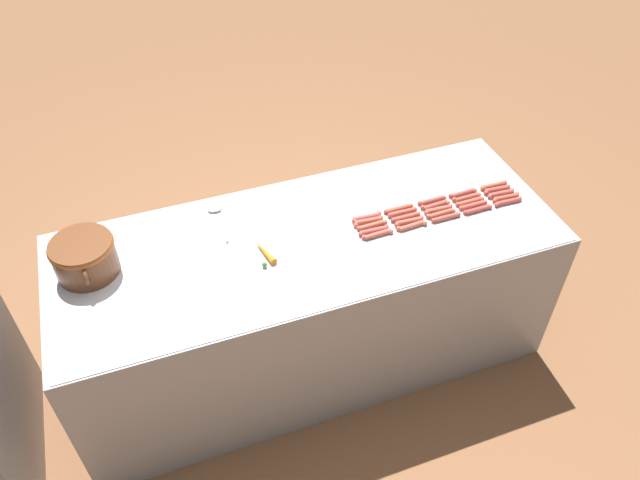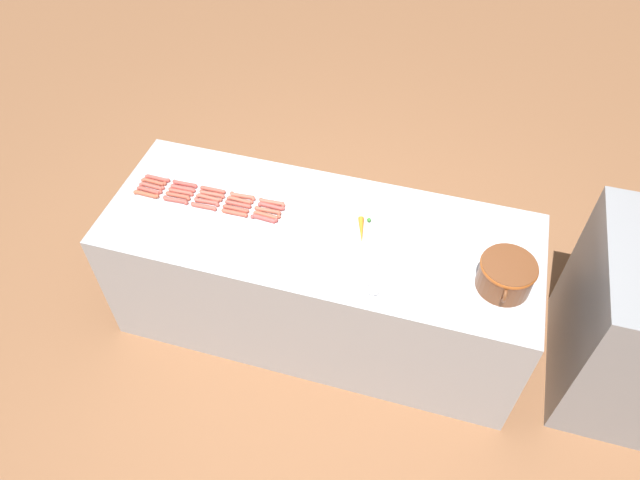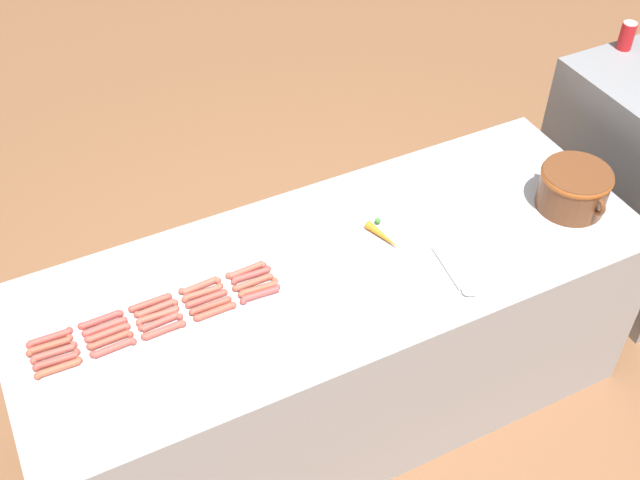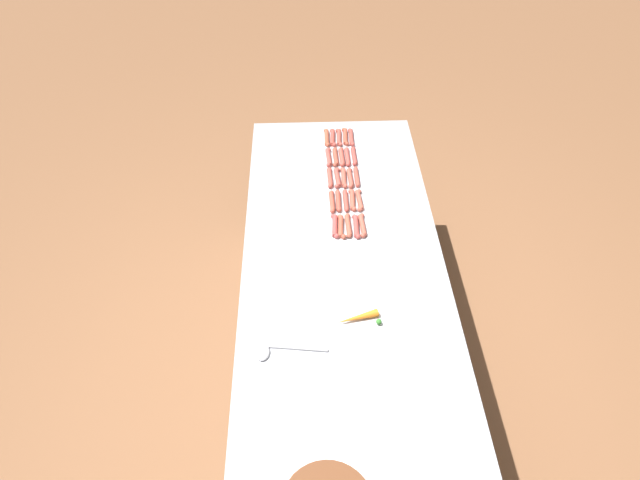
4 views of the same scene
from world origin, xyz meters
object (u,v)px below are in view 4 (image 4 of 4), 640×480
(hot_dog_19, at_px, (342,227))
(hot_dog_20, at_px, (327,138))
(hot_dog_6, at_px, (347,157))
(hot_dog_1, at_px, (354,156))
(hot_dog_7, at_px, (350,178))
(hot_dog_13, at_px, (346,201))
(hot_dog_16, at_px, (336,157))
(serving_spoon, at_px, (275,351))
(hot_dog_4, at_px, (362,225))
(hot_dog_8, at_px, (352,200))
(hot_dog_22, at_px, (330,178))
(hot_dog_21, at_px, (329,157))
(hot_dog_2, at_px, (357,177))
(hot_dog_3, at_px, (359,200))
(hot_dog_18, at_px, (339,201))
(carrot, at_px, (358,318))
(hot_dog_0, at_px, (351,137))
(hot_dog_14, at_px, (348,225))
(hot_dog_10, at_px, (339,137))
(hot_dog_23, at_px, (332,202))
(hot_dog_24, at_px, (335,226))
(hot_dog_11, at_px, (342,157))
(hot_dog_15, at_px, (333,138))
(hot_dog_17, at_px, (337,178))
(hot_dog_12, at_px, (344,178))

(hot_dog_19, relative_size, hot_dog_20, 1.00)
(hot_dog_6, distance_m, hot_dog_20, 0.20)
(hot_dog_1, bearing_deg, hot_dog_19, 79.20)
(hot_dog_7, relative_size, hot_dog_20, 1.00)
(hot_dog_1, relative_size, hot_dog_13, 1.00)
(hot_dog_16, distance_m, serving_spoon, 1.19)
(hot_dog_4, height_order, hot_dog_8, same)
(hot_dog_7, height_order, hot_dog_22, same)
(hot_dog_8, height_order, hot_dog_21, same)
(hot_dog_6, bearing_deg, hot_dog_8, 89.92)
(hot_dog_6, relative_size, hot_dog_16, 1.00)
(hot_dog_2, xyz_separation_m, hot_dog_21, (0.13, -0.16, 0.00))
(hot_dog_3, xyz_separation_m, hot_dog_18, (0.10, -0.00, 0.00))
(carrot, bearing_deg, hot_dog_21, -86.34)
(hot_dog_13, bearing_deg, hot_dog_19, 79.91)
(hot_dog_0, height_order, hot_dog_14, same)
(hot_dog_8, bearing_deg, hot_dog_10, -86.39)
(hot_dog_23, distance_m, carrot, 0.68)
(hot_dog_18, bearing_deg, hot_dog_13, -179.45)
(hot_dog_22, bearing_deg, hot_dog_24, 90.87)
(hot_dog_8, bearing_deg, hot_dog_0, -93.85)
(hot_dog_3, distance_m, hot_dog_7, 0.17)
(hot_dog_4, height_order, hot_dog_11, same)
(hot_dog_11, distance_m, hot_dog_23, 0.35)
(hot_dog_18, relative_size, serving_spoon, 0.56)
(hot_dog_3, relative_size, hot_dog_8, 1.00)
(hot_dog_18, distance_m, hot_dog_24, 0.17)
(hot_dog_0, relative_size, hot_dog_1, 1.00)
(hot_dog_15, distance_m, hot_dog_16, 0.17)
(hot_dog_10, distance_m, hot_dog_16, 0.17)
(hot_dog_21, xyz_separation_m, hot_dog_24, (-0.00, 0.51, 0.00))
(hot_dog_19, height_order, hot_dog_20, same)
(hot_dog_3, bearing_deg, hot_dog_17, -61.03)
(hot_dog_6, xyz_separation_m, hot_dog_15, (0.07, -0.17, 0.00))
(hot_dog_19, distance_m, hot_dog_22, 0.35)
(hot_dog_15, bearing_deg, hot_dog_17, 90.78)
(carrot, bearing_deg, hot_dog_8, -92.63)
(hot_dog_4, bearing_deg, hot_dog_8, -79.43)
(hot_dog_20, bearing_deg, hot_dog_10, 179.28)
(hot_dog_1, distance_m, serving_spoon, 1.22)
(hot_dog_13, bearing_deg, hot_dog_11, -90.54)
(hot_dog_1, relative_size, serving_spoon, 0.56)
(hot_dog_0, relative_size, hot_dog_7, 1.00)
(hot_dog_1, bearing_deg, hot_dog_13, 78.84)
(carrot, bearing_deg, hot_dog_17, -88.02)
(hot_dog_11, bearing_deg, hot_dog_6, -177.19)
(hot_dog_3, xyz_separation_m, hot_dog_12, (0.06, -0.17, 0.00))
(hot_dog_13, height_order, hot_dog_18, same)
(hot_dog_12, xyz_separation_m, hot_dog_14, (0.00, 0.34, 0.00))
(hot_dog_4, height_order, hot_dog_14, same)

